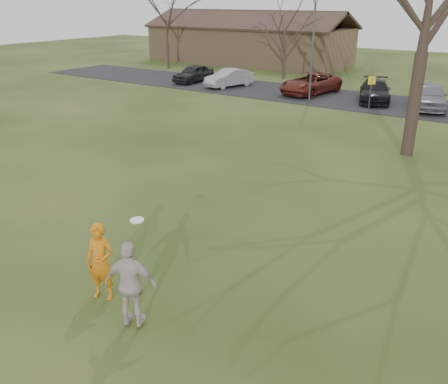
{
  "coord_description": "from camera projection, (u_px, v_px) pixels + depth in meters",
  "views": [
    {
      "loc": [
        6.48,
        -5.57,
        6.2
      ],
      "look_at": [
        0.0,
        4.0,
        1.5
      ],
      "focal_mm": 38.32,
      "sensor_mm": 36.0,
      "label": 1
    }
  ],
  "objects": [
    {
      "name": "lamp_post",
      "position": [
        313.0,
        38.0,
        28.86
      ],
      "size": [
        0.34,
        0.34,
        6.27
      ],
      "color": "#47474C",
      "rests_on": "ground"
    },
    {
      "name": "car_3",
      "position": [
        375.0,
        91.0,
        30.52
      ],
      "size": [
        3.18,
        4.9,
        1.32
      ],
      "primitive_type": "imported",
      "rotation": [
        0.0,
        0.0,
        0.32
      ],
      "color": "black",
      "rests_on": "parking_strip"
    },
    {
      "name": "ground",
      "position": [
        117.0,
        318.0,
        9.98
      ],
      "size": [
        120.0,
        120.0,
        0.0
      ],
      "primitive_type": "plane",
      "color": "#1E380F",
      "rests_on": "ground"
    },
    {
      "name": "car_0",
      "position": [
        193.0,
        73.0,
        37.55
      ],
      "size": [
        1.63,
        3.92,
        1.33
      ],
      "primitive_type": "imported",
      "rotation": [
        0.0,
        0.0,
        -0.02
      ],
      "color": "black",
      "rests_on": "parking_strip"
    },
    {
      "name": "player_defender",
      "position": [
        101.0,
        262.0,
        10.36
      ],
      "size": [
        0.76,
        0.63,
        1.79
      ],
      "primitive_type": "imported",
      "rotation": [
        0.0,
        0.0,
        0.36
      ],
      "color": "orange",
      "rests_on": "ground"
    },
    {
      "name": "parking_strip",
      "position": [
        417.0,
        107.0,
        29.15
      ],
      "size": [
        62.0,
        6.5,
        0.04
      ],
      "primitive_type": "cube",
      "color": "black",
      "rests_on": "ground"
    },
    {
      "name": "car_2",
      "position": [
        311.0,
        83.0,
        32.96
      ],
      "size": [
        3.13,
        5.4,
        1.42
      ],
      "primitive_type": "imported",
      "rotation": [
        0.0,
        0.0,
        -0.16
      ],
      "color": "#5D1D16",
      "rests_on": "parking_strip"
    },
    {
      "name": "car_4",
      "position": [
        430.0,
        96.0,
        28.4
      ],
      "size": [
        2.87,
        4.79,
        1.53
      ],
      "primitive_type": "imported",
      "rotation": [
        0.0,
        0.0,
        0.26
      ],
      "color": "gray",
      "rests_on": "parking_strip"
    },
    {
      "name": "sign_yellow",
      "position": [
        371.0,
        88.0,
        27.35
      ],
      "size": [
        0.35,
        0.35,
        2.08
      ],
      "color": "#47474C",
      "rests_on": "ground"
    },
    {
      "name": "car_1",
      "position": [
        229.0,
        78.0,
        35.59
      ],
      "size": [
        2.4,
        4.19,
        1.3
      ],
      "primitive_type": "imported",
      "rotation": [
        0.0,
        0.0,
        -0.27
      ],
      "color": "#A09EA4",
      "rests_on": "parking_strip"
    },
    {
      "name": "catching_play",
      "position": [
        131.0,
        284.0,
        9.37
      ],
      "size": [
        1.17,
        0.83,
        2.26
      ],
      "color": "beige",
      "rests_on": "ground"
    },
    {
      "name": "building",
      "position": [
        248.0,
        43.0,
        48.79
      ],
      "size": [
        20.6,
        8.5,
        5.14
      ],
      "color": "#8C6D4C",
      "rests_on": "ground"
    }
  ]
}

